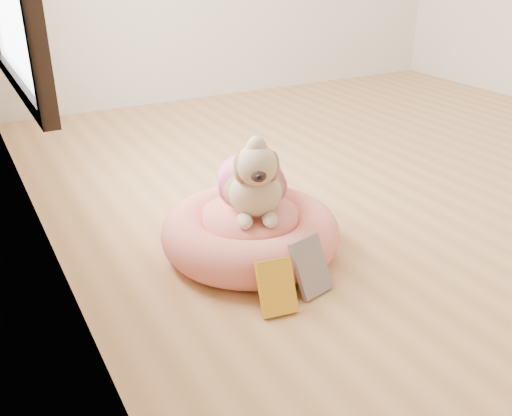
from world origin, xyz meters
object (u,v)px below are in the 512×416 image
pet_bed (250,232)px  dog (253,168)px  book_white (311,266)px  book_yellow (277,287)px

pet_bed → dog: (0.02, 0.02, 0.29)m
pet_bed → book_white: book_white is taller
dog → book_yellow: size_ratio=2.51×
dog → book_white: 0.48m
book_yellow → book_white: size_ratio=0.90×
book_white → dog: bearing=82.3°
book_yellow → book_white: (0.18, 0.05, 0.01)m
pet_bed → dog: size_ratio=1.51×
book_yellow → pet_bed: bearing=83.5°
dog → book_yellow: (-0.14, -0.44, -0.29)m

